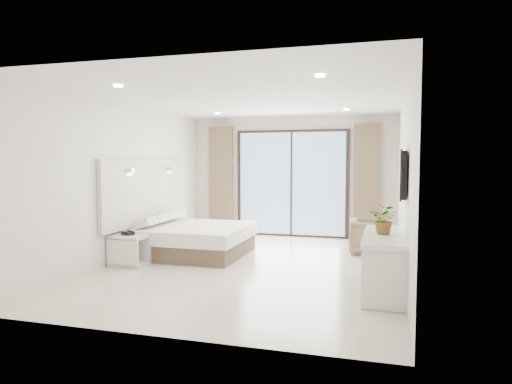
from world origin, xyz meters
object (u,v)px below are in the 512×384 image
(bed, at_px, (192,239))
(nightstand, at_px, (129,250))
(console_desk, at_px, (384,249))
(armchair, at_px, (369,235))

(bed, relative_size, nightstand, 3.42)
(console_desk, height_order, armchair, console_desk)
(nightstand, bearing_deg, bed, 61.61)
(bed, xyz_separation_m, armchair, (3.11, 0.97, 0.07))
(bed, xyz_separation_m, nightstand, (-0.64, -1.10, -0.03))
(nightstand, relative_size, console_desk, 0.33)
(bed, height_order, nightstand, bed)
(nightstand, bearing_deg, console_desk, -4.32)
(nightstand, height_order, console_desk, console_desk)
(bed, xyz_separation_m, console_desk, (3.39, -1.54, 0.28))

